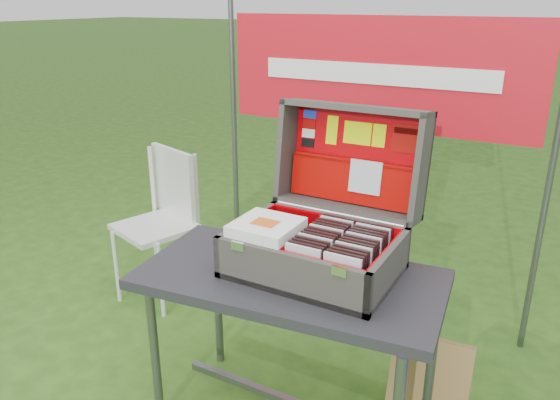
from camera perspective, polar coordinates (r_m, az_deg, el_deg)
The scene contains 88 objects.
table at distance 2.21m, azimuth 1.00°, elevation -15.79°, with size 1.11×0.56×0.69m, color #2A2A2F, non-canonical shape.
table_top at distance 2.03m, azimuth 1.05°, elevation -8.30°, with size 1.11×0.56×0.04m, color #2A2A2F.
table_leg_fl at distance 2.32m, azimuth -12.98°, elevation -15.05°, with size 0.04×0.04×0.65m, color #59595B.
table_leg_bl at distance 2.59m, azimuth -6.51°, elevation -10.42°, with size 0.04×0.04×0.65m, color #59595B.
table_leg_br at distance 2.25m, azimuth 15.47°, elevation -16.44°, with size 0.04×0.04×0.65m, color #59595B.
suitcase at distance 1.98m, azimuth 4.44°, elevation 0.47°, with size 0.59×0.58×0.57m, color #4A4744, non-canonical shape.
suitcase_base_bottom at distance 2.04m, azimuth 3.51°, elevation -7.23°, with size 0.59×0.42×0.02m, color #4A4744.
suitcase_base_wall_front at distance 1.85m, azimuth 0.81°, elevation -7.87°, with size 0.59×0.02×0.16m, color #4A4744.
suitcase_base_wall_back at distance 2.17m, azimuth 5.86°, elevation -3.49°, with size 0.59×0.02×0.16m, color #4A4744.
suitcase_base_wall_left at distance 2.13m, azimuth -3.36°, elevation -3.89°, with size 0.02×0.42×0.16m, color #4A4744.
suitcase_base_wall_right at distance 1.92m, azimuth 11.29°, elevation -7.22°, with size 0.02×0.42×0.16m, color #4A4744.
suitcase_liner_floor at distance 2.03m, azimuth 3.52°, elevation -6.86°, with size 0.55×0.38×0.01m, color red.
suitcase_latch_left at distance 1.90m, azimuth -4.43°, elevation -4.82°, with size 0.05×0.01×0.03m, color silver.
suitcase_latch_right at distance 1.73m, azimuth 6.22°, elevation -7.42°, with size 0.05×0.01×0.03m, color silver.
suitcase_hinge at distance 2.15m, azimuth 6.06°, elevation -1.45°, with size 0.02×0.02×0.53m, color silver.
suitcase_lid_back at distance 2.25m, azimuth 8.04°, elevation 4.47°, with size 0.59×0.42×0.02m, color #4A4744.
suitcase_lid_rim_far at distance 2.17m, azimuth 7.93°, elevation 9.53°, with size 0.59×0.02×0.16m, color #4A4744.
suitcase_lid_rim_near at distance 2.22m, azimuth 6.89°, elevation -0.78°, with size 0.59×0.02×0.16m, color #4A4744.
suitcase_lid_rim_left at distance 2.30m, azimuth 0.81°, elevation 5.30°, with size 0.02×0.42×0.16m, color #4A4744.
suitcase_lid_rim_right at distance 2.10m, azimuth 14.60°, elevation 3.17°, with size 0.02×0.42×0.16m, color #4A4744.
suitcase_lid_liner at distance 2.24m, azimuth 7.90°, elevation 4.44°, with size 0.54×0.37×0.01m, color red.
suitcase_liner_wall_front at distance 1.85m, azimuth 1.03°, elevation -7.37°, with size 0.55×0.01×0.14m, color red.
suitcase_liner_wall_back at distance 2.16m, azimuth 5.71°, elevation -3.35°, with size 0.55×0.01×0.14m, color red.
suitcase_liner_wall_left at distance 2.12m, azimuth -3.03°, elevation -3.68°, with size 0.01×0.38×0.14m, color red.
suitcase_liner_wall_right at distance 1.91m, azimuth 10.90°, elevation -6.83°, with size 0.01×0.38×0.14m, color red.
suitcase_lid_pocket at distance 2.23m, azimuth 7.47°, elevation 1.90°, with size 0.53×0.17×0.03m, color #9E0602.
suitcase_pocket_edge at distance 2.21m, azimuth 7.63°, elevation 4.02°, with size 0.52×0.02×0.02m, color #9E0602.
suitcase_pocket_cd at distance 2.19m, azimuth 8.92°, elevation 2.38°, with size 0.13×0.13×0.01m, color silver.
lid_sticker_cc_a at distance 2.30m, azimuth 3.16°, elevation 8.95°, with size 0.06×0.04×0.00m, color #1933B2.
lid_sticker_cc_b at distance 2.30m, azimuth 3.07°, elevation 7.96°, with size 0.06×0.04×0.00m, color #9B0803.
lid_sticker_cc_c at distance 2.31m, azimuth 2.99°, elevation 6.98°, with size 0.06×0.04×0.00m, color white.
lid_sticker_cc_d at distance 2.31m, azimuth 2.91°, elevation 5.99°, with size 0.06×0.04×0.00m, color black.
lid_card_neon_tall at distance 2.26m, azimuth 5.46°, elevation 7.28°, with size 0.05×0.12×0.00m, color #DAF201.
lid_card_neon_main at distance 2.22m, azimuth 8.10°, elevation 6.93°, with size 0.12×0.09×0.00m, color #DAF201.
lid_card_neon_small at distance 2.19m, azimuth 10.31°, elevation 6.62°, with size 0.05×0.09×0.00m, color #DAF201.
lid_sticker_band at distance 2.16m, azimuth 12.96°, elevation 6.24°, with size 0.11×0.11×0.00m, color #9B0803.
lid_sticker_band_bar at distance 2.16m, azimuth 13.06°, elevation 7.03°, with size 0.10×0.02×0.00m, color black.
cd_left_0 at distance 1.85m, azimuth 2.38°, elevation -6.98°, with size 0.13×0.01×0.15m, color silver.
cd_left_1 at distance 1.87m, azimuth 2.70°, elevation -6.69°, with size 0.13×0.01×0.15m, color black.
cd_left_2 at distance 1.89m, azimuth 3.02°, elevation -6.41°, with size 0.13×0.01×0.15m, color black.
cd_left_3 at distance 1.91m, azimuth 3.34°, elevation -6.14°, with size 0.13×0.01×0.15m, color black.
cd_left_4 at distance 1.93m, azimuth 3.64°, elevation -5.87°, with size 0.13×0.01×0.15m, color silver.
cd_left_5 at distance 1.94m, azimuth 3.94°, elevation -5.60°, with size 0.13×0.01×0.15m, color black.
cd_left_6 at distance 1.96m, azimuth 4.24°, elevation -5.34°, with size 0.13×0.01×0.15m, color black.
cd_left_7 at distance 1.98m, azimuth 4.53°, elevation -5.08°, with size 0.13×0.01×0.15m, color black.
cd_left_8 at distance 2.00m, azimuth 4.81°, elevation -4.83°, with size 0.13×0.01×0.15m, color silver.
cd_left_9 at distance 2.02m, azimuth 5.09°, elevation -4.59°, with size 0.13×0.01×0.15m, color black.
cd_left_10 at distance 2.04m, azimuth 5.36°, elevation -4.34°, with size 0.13×0.01×0.15m, color black.
cd_left_11 at distance 2.06m, azimuth 5.62°, elevation -4.11°, with size 0.13×0.01×0.15m, color black.
cd_left_12 at distance 2.08m, azimuth 5.89°, elevation -3.87°, with size 0.13×0.01×0.15m, color silver.
cd_left_13 at distance 2.10m, azimuth 6.14°, elevation -3.65°, with size 0.13×0.01×0.15m, color black.
cd_right_0 at distance 1.80m, azimuth 6.48°, elevation -7.96°, with size 0.13×0.01×0.15m, color silver.
cd_right_1 at distance 1.82m, azimuth 6.77°, elevation -7.65°, with size 0.13×0.01×0.15m, color black.
cd_right_2 at distance 1.84m, azimuth 7.05°, elevation -7.35°, with size 0.13×0.01×0.15m, color black.
cd_right_3 at distance 1.86m, azimuth 7.33°, elevation -7.06°, with size 0.13×0.01×0.15m, color black.
cd_right_4 at distance 1.88m, azimuth 7.60°, elevation -6.77°, with size 0.13×0.01×0.15m, color silver.
cd_right_5 at distance 1.90m, azimuth 7.87°, elevation -6.48°, with size 0.13×0.01×0.15m, color black.
cd_right_6 at distance 1.91m, azimuth 8.13°, elevation -6.20°, with size 0.13×0.01×0.15m, color black.
cd_right_7 at distance 1.93m, azimuth 8.38°, elevation -5.93°, with size 0.13×0.01×0.15m, color black.
cd_right_8 at distance 1.95m, azimuth 8.63°, elevation -5.66°, with size 0.13×0.01×0.15m, color silver.
cd_right_9 at distance 1.97m, azimuth 8.88°, elevation -5.40°, with size 0.13×0.01×0.15m, color black.
cd_right_10 at distance 1.99m, azimuth 9.12°, elevation -5.14°, with size 0.13×0.01×0.15m, color black.
cd_right_11 at distance 2.01m, azimuth 9.35°, elevation -4.89°, with size 0.13×0.01×0.15m, color black.
cd_right_12 at distance 2.03m, azimuth 9.58°, elevation -4.65°, with size 0.13×0.01×0.15m, color silver.
cd_right_13 at distance 2.05m, azimuth 9.81°, elevation -4.40°, with size 0.13×0.01×0.15m, color black.
songbook_0 at distance 1.98m, azimuth -1.42°, elevation -3.31°, with size 0.22×0.22×0.01m, color white.
songbook_1 at distance 1.97m, azimuth -1.42°, elevation -3.18°, with size 0.22×0.22×0.01m, color white.
songbook_2 at distance 1.97m, azimuth -1.42°, elevation -3.04°, with size 0.22×0.22×0.01m, color white.
songbook_3 at distance 1.97m, azimuth -1.42°, elevation -2.91°, with size 0.22×0.22×0.01m, color white.
songbook_4 at distance 1.97m, azimuth -1.43°, elevation -2.77°, with size 0.22×0.22×0.01m, color white.
songbook_5 at distance 1.97m, azimuth -1.43°, elevation -2.64°, with size 0.22×0.22×0.01m, color white.
songbook_6 at distance 1.96m, azimuth -1.43°, elevation -2.51°, with size 0.22×0.22×0.01m, color white.
songbook_7 at distance 1.96m, azimuth -1.43°, elevation -2.37°, with size 0.22×0.22×0.01m, color white.
songbook_graphic at distance 1.95m, azimuth -1.58°, elevation -2.36°, with size 0.09×0.07×0.00m, color #D85919.
chair at distance 3.17m, azimuth -12.91°, elevation -2.96°, with size 0.39×0.43×0.85m, color silver, non-canonical shape.
chair_seat at distance 3.16m, azimuth -12.93°, elevation -2.80°, with size 0.39×0.39×0.03m, color silver.
chair_backrest at distance 3.22m, azimuth -11.06°, elevation 1.79°, with size 0.39×0.03×0.41m, color silver.
chair_leg_fl at distance 3.25m, azimuth -16.73°, elevation -6.71°, with size 0.02×0.02×0.43m, color silver.
chair_leg_fr at distance 3.04m, azimuth -12.33°, elevation -8.23°, with size 0.02×0.02×0.43m, color silver.
chair_leg_bl at distance 3.46m, azimuth -12.89°, elevation -4.66°, with size 0.02×0.02×0.43m, color silver.
chair_leg_br at distance 3.27m, azimuth -8.55°, elevation -5.92°, with size 0.02×0.02×0.43m, color silver.
chair_upright_left at distance 3.32m, azimuth -13.23°, elevation 2.05°, with size 0.02×0.02×0.41m, color silver.
chair_upright_right at distance 3.12m, azimuth -8.73°, elevation 1.17°, with size 0.02×0.02×0.41m, color silver.
cardboard_box at distance 2.45m, azimuth 15.34°, elevation -17.55°, with size 0.32×0.05×0.34m, color olive.
banner_post_left at distance 3.27m, azimuth -4.76°, elevation 6.10°, with size 0.03×0.03×1.70m, color #59595B.
banner_post_right at distance 2.74m, azimuth 26.25°, elevation 1.25°, with size 0.03×0.03×1.70m, color #59595B.
banner at distance 2.80m, azimuth 9.86°, elevation 12.87°, with size 1.60×0.01×0.55m, color red.
banner_text at distance 2.79m, azimuth 9.77°, elevation 12.85°, with size 1.20×0.00×0.10m, color white.
Camera 1 is at (0.93, -1.52, 1.65)m, focal length 35.00 mm.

